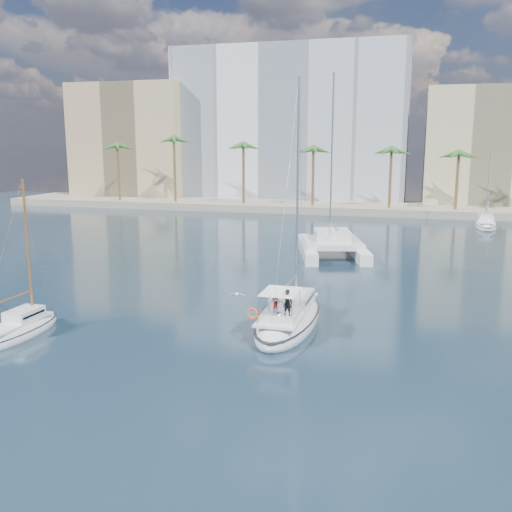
% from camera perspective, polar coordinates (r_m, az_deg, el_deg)
% --- Properties ---
extents(ground, '(160.00, 160.00, 0.00)m').
position_cam_1_polar(ground, '(36.99, -1.72, -6.16)').
color(ground, black).
rests_on(ground, ground).
extents(quay, '(120.00, 14.00, 1.20)m').
position_cam_1_polar(quay, '(95.86, 9.10, 4.83)').
color(quay, gray).
rests_on(quay, ground).
extents(building_modern, '(42.00, 16.00, 28.00)m').
position_cam_1_polar(building_modern, '(109.09, 3.62, 12.76)').
color(building_modern, white).
rests_on(building_modern, ground).
extents(building_tan_left, '(22.00, 14.00, 22.00)m').
position_cam_1_polar(building_tan_left, '(115.33, -11.86, 10.97)').
color(building_tan_left, tan).
rests_on(building_tan_left, ground).
extents(building_beige, '(20.00, 14.00, 20.00)m').
position_cam_1_polar(building_beige, '(104.37, 22.11, 9.84)').
color(building_beige, '#C2B48B').
rests_on(building_beige, ground).
extents(palm_left, '(3.60, 3.60, 12.30)m').
position_cam_1_polar(palm_left, '(101.02, -10.88, 10.59)').
color(palm_left, brown).
rests_on(palm_left, ground).
extents(palm_centre, '(3.60, 3.60, 12.30)m').
position_cam_1_polar(palm_centre, '(91.32, 9.00, 10.61)').
color(palm_centre, brown).
rests_on(palm_centre, ground).
extents(main_sloop, '(3.39, 10.60, 15.74)m').
position_cam_1_polar(main_sloop, '(35.24, 3.29, -6.20)').
color(main_sloop, silver).
rests_on(main_sloop, ground).
extents(small_sloop, '(2.32, 6.72, 9.57)m').
position_cam_1_polar(small_sloop, '(36.19, -22.66, -6.81)').
color(small_sloop, silver).
rests_on(small_sloop, ground).
extents(catamaran, '(9.03, 13.42, 17.86)m').
position_cam_1_polar(catamaran, '(57.84, 7.60, 1.28)').
color(catamaran, silver).
rests_on(catamaran, ground).
extents(seagull, '(1.14, 0.49, 0.21)m').
position_cam_1_polar(seagull, '(38.52, -1.90, -3.83)').
color(seagull, silver).
rests_on(seagull, ground).
extents(moored_yacht_a, '(3.37, 9.52, 11.90)m').
position_cam_1_polar(moored_yacht_a, '(82.03, 21.97, 2.67)').
color(moored_yacht_a, silver).
rests_on(moored_yacht_a, ground).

